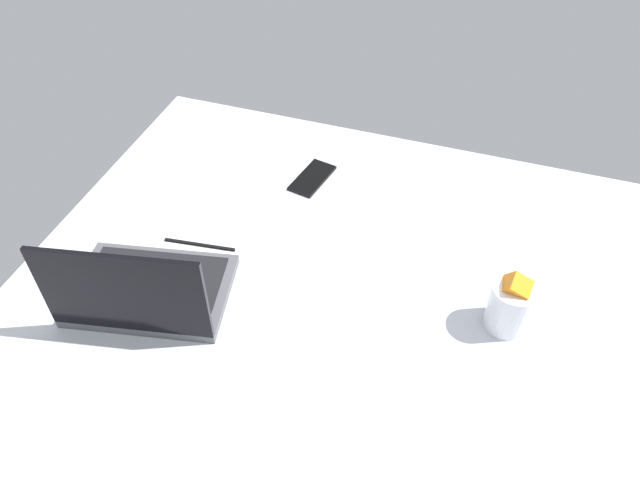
# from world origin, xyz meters

# --- Properties ---
(bed_mattress) EXTENTS (1.80, 1.40, 0.18)m
(bed_mattress) POSITION_xyz_m (0.00, 0.00, 0.09)
(bed_mattress) COLOR #B7BCC6
(bed_mattress) RESTS_ON ground
(laptop) EXTENTS (0.37, 0.29, 0.23)m
(laptop) POSITION_xyz_m (0.57, 0.05, 0.22)
(laptop) COLOR #4C4C51
(laptop) RESTS_ON bed_mattress
(snack_cup) EXTENTS (0.09, 0.09, 0.15)m
(snack_cup) POSITION_xyz_m (-0.15, -0.13, 0.24)
(snack_cup) COLOR silver
(snack_cup) RESTS_ON bed_mattress
(cell_phone) EXTENTS (0.09, 0.15, 0.01)m
(cell_phone) POSITION_xyz_m (0.38, -0.45, 0.18)
(cell_phone) COLOR black
(cell_phone) RESTS_ON bed_mattress
(charger_cable) EXTENTS (0.17, 0.03, 0.01)m
(charger_cable) POSITION_xyz_m (0.55, -0.14, 0.18)
(charger_cable) COLOR black
(charger_cable) RESTS_ON bed_mattress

